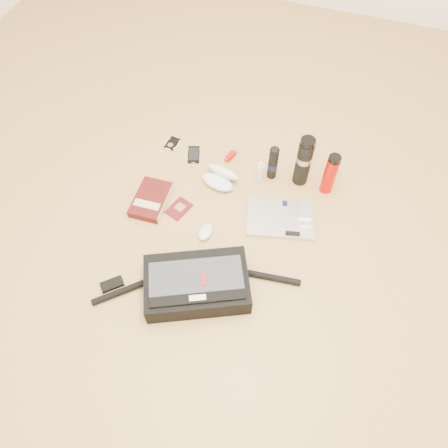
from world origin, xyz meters
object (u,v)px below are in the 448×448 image
at_px(laptop, 281,218).
at_px(thermos_black, 304,161).
at_px(messenger_bag, 196,284).
at_px(thermos_red, 330,174).
at_px(book, 151,200).

relative_size(laptop, thermos_black, 1.23).
height_order(messenger_bag, thermos_black, thermos_black).
relative_size(laptop, thermos_red, 1.50).
bearing_deg(thermos_black, thermos_red, -6.16).
distance_m(book, thermos_red, 0.86).
relative_size(messenger_bag, thermos_red, 3.48).
bearing_deg(laptop, book, 175.85).
bearing_deg(book, messenger_bag, -47.12).
xyz_separation_m(book, thermos_black, (0.65, 0.36, 0.12)).
xyz_separation_m(thermos_black, thermos_red, (0.14, -0.01, -0.03)).
bearing_deg(messenger_bag, laptop, 37.38).
bearing_deg(book, thermos_red, 21.28).
height_order(laptop, thermos_red, thermos_red).
xyz_separation_m(laptop, thermos_black, (0.03, 0.26, 0.13)).
relative_size(messenger_bag, laptop, 2.32).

